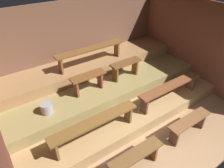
{
  "coord_description": "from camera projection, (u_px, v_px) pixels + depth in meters",
  "views": [
    {
      "loc": [
        -2.58,
        -1.24,
        3.75
      ],
      "look_at": [
        0.03,
        2.51,
        0.64
      ],
      "focal_mm": 32.86,
      "sensor_mm": 36.0,
      "label": 1
    }
  ],
  "objects": [
    {
      "name": "wall_back",
      "position": [
        80.0,
        42.0,
        6.29
      ],
      "size": [
        6.36,
        0.06,
        2.55
      ],
      "primitive_type": "cube",
      "color": "brown",
      "rests_on": "ground"
    },
    {
      "name": "bench_lower_left",
      "position": [
        95.0,
        124.0,
        4.22
      ],
      "size": [
        2.01,
        0.28,
        0.49
      ],
      "color": "brown",
      "rests_on": "platform_lower"
    },
    {
      "name": "bench_middle_right",
      "position": [
        126.0,
        66.0,
        5.72
      ],
      "size": [
        0.92,
        0.28,
        0.49
      ],
      "color": "brown",
      "rests_on": "platform_middle"
    },
    {
      "name": "wall_right",
      "position": [
        195.0,
        44.0,
        6.19
      ],
      "size": [
        0.06,
        4.95,
        2.55
      ],
      "primitive_type": "cube",
      "color": "brown",
      "rests_on": "ground"
    },
    {
      "name": "bench_floor_right",
      "position": [
        189.0,
        123.0,
        4.69
      ],
      "size": [
        1.18,
        0.28,
        0.49
      ],
      "color": "brown",
      "rests_on": "ground"
    },
    {
      "name": "platform_upper",
      "position": [
        90.0,
        65.0,
        6.2
      ],
      "size": [
        5.56,
        1.09,
        0.3
      ],
      "primitive_type": "cube",
      "color": "olive",
      "rests_on": "platform_middle"
    },
    {
      "name": "pail_middle",
      "position": [
        47.0,
        108.0,
        4.59
      ],
      "size": [
        0.27,
        0.27,
        0.25
      ],
      "primitive_type": "cylinder",
      "color": "gray",
      "rests_on": "platform_middle"
    },
    {
      "name": "ground",
      "position": [
        120.0,
        112.0,
        5.6
      ],
      "size": [
        6.36,
        4.95,
        0.08
      ],
      "primitive_type": "cube",
      "color": "#97714D"
    },
    {
      "name": "bench_floor_left",
      "position": [
        136.0,
        157.0,
        3.93
      ],
      "size": [
        1.18,
        0.28,
        0.49
      ],
      "color": "brown",
      "rests_on": "ground"
    },
    {
      "name": "bench_middle_left",
      "position": [
        88.0,
        79.0,
        5.16
      ],
      "size": [
        0.92,
        0.28,
        0.49
      ],
      "color": "brown",
      "rests_on": "platform_middle"
    },
    {
      "name": "bench_upper_center",
      "position": [
        90.0,
        51.0,
        5.74
      ],
      "size": [
        2.07,
        0.28,
        0.49
      ],
      "color": "brown",
      "rests_on": "platform_upper"
    },
    {
      "name": "bench_lower_right",
      "position": [
        170.0,
        88.0,
        5.3
      ],
      "size": [
        2.01,
        0.28,
        0.49
      ],
      "color": "brown",
      "rests_on": "platform_lower"
    },
    {
      "name": "platform_middle",
      "position": [
        100.0,
        81.0,
        6.01
      ],
      "size": [
        5.56,
        2.14,
        0.3
      ],
      "primitive_type": "cube",
      "color": "olive",
      "rests_on": "platform_lower"
    },
    {
      "name": "platform_lower",
      "position": [
        109.0,
        97.0,
        5.86
      ],
      "size": [
        5.56,
        3.06,
        0.3
      ],
      "primitive_type": "cube",
      "color": "#A27D4E",
      "rests_on": "ground"
    }
  ]
}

